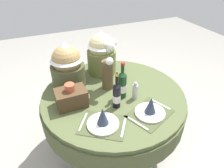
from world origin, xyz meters
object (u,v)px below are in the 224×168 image
Objects in this scene: flower_vase at (108,68)px; gift_tub_back_left at (67,64)px; gift_tub_back_centre at (101,51)px; wine_bottle_left at (122,84)px; pepper_mill at (135,91)px; woven_basket_side_left at (71,97)px; place_setting_right at (150,109)px; place_setting_left at (103,120)px; wine_bottle_right at (117,95)px; dining_table at (113,105)px.

flower_vase is 0.38m from gift_tub_back_left.
gift_tub_back_left is at bearing -162.98° from gift_tub_back_centre.
flower_vase reaches higher than wine_bottle_left.
flower_vase reaches higher than gift_tub_back_centre.
woven_basket_side_left reaches higher than pepper_mill.
pepper_mill reaches higher than place_setting_right.
flower_vase is at bearing 108.49° from wine_bottle_left.
place_setting_right is at bearing -70.47° from flower_vase.
place_setting_left is 1.27× the size of wine_bottle_left.
place_setting_left is 0.36m from woven_basket_side_left.
wine_bottle_right reaches higher than place_setting_left.
woven_basket_side_left is at bearing 166.35° from pepper_mill.
flower_vase is 0.41m from woven_basket_side_left.
wine_bottle_right is 0.60m from gift_tub_back_centre.
woven_basket_side_left is (-0.38, -0.11, -0.13)m from flower_vase.
flower_vase is (-0.17, 0.47, 0.16)m from place_setting_right.
gift_tub_back_centre is (-0.12, 0.77, 0.19)m from place_setting_right.
wine_bottle_right is (-0.21, 0.19, 0.07)m from place_setting_right.
flower_vase reaches higher than dining_table.
pepper_mill is 0.69× the size of woven_basket_side_left.
wine_bottle_left is at bearing 43.30° from place_setting_left.
wine_bottle_right is at bearing -132.89° from wine_bottle_left.
dining_table is at bearing 124.40° from wine_bottle_left.
wine_bottle_left reaches higher than dining_table.
gift_tub_back_centre reaches higher than dining_table.
place_setting_right is (0.39, -0.03, 0.00)m from place_setting_left.
place_setting_left is 0.42m from pepper_mill.
gift_tub_back_left is 0.39m from gift_tub_back_centre.
flower_vase is (-0.01, 0.10, 0.35)m from dining_table.
gift_tub_back_centre is (0.38, 0.11, 0.01)m from gift_tub_back_left.
place_setting_left is 1.32× the size of wine_bottle_right.
flower_vase is at bearing 109.53° from place_setting_right.
flower_vase is 1.46× the size of wine_bottle_right.
gift_tub_back_left is (-0.10, 0.63, 0.18)m from place_setting_left.
wine_bottle_left is (0.06, -0.17, -0.08)m from flower_vase.
dining_table is 7.69× the size of pepper_mill.
place_setting_right is 0.32m from wine_bottle_left.
place_setting_left is 0.66m from gift_tub_back_left.
pepper_mill is at bearing -13.65° from woven_basket_side_left.
flower_vase is 1.40× the size of wine_bottle_left.
gift_tub_back_left is (-0.28, 0.47, 0.11)m from wine_bottle_right.
flower_vase reaches higher than gift_tub_back_left.
gift_tub_back_centre is 1.82× the size of woven_basket_side_left.
place_setting_left is 1.72× the size of woven_basket_side_left.
place_setting_right is 0.88× the size of flower_vase.
place_setting_left is at bearing -116.96° from flower_vase.
place_setting_right is 2.42× the size of pepper_mill.
woven_basket_side_left is (-0.43, -0.42, -0.16)m from gift_tub_back_centre.
dining_table is at bearing 113.26° from place_setting_right.
place_setting_right is at bearing -42.13° from wine_bottle_right.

